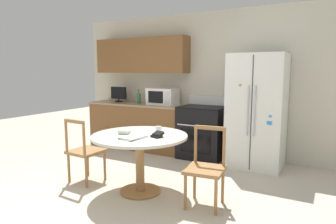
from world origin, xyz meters
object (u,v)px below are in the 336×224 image
counter_bottle (139,98)px  dining_chair_left (85,151)px  dining_chair_right (206,169)px  candle_glass (158,130)px  refrigerator (257,111)px  microwave (163,96)px  countertop_tv (119,94)px  wallet (157,135)px  oven_range (203,132)px

counter_bottle → dining_chair_left: counter_bottle is taller
dining_chair_right → candle_glass: (-0.75, 0.20, 0.35)m
counter_bottle → candle_glass: (1.41, -1.58, -0.22)m
refrigerator → microwave: (-1.79, 0.08, 0.15)m
refrigerator → countertop_tv: 2.87m
counter_bottle → wallet: (1.55, -1.84, -0.23)m
microwave → wallet: (1.03, -1.88, -0.28)m
dining_chair_right → counter_bottle: bearing=-46.3°
dining_chair_right → candle_glass: dining_chair_right is taller
dining_chair_left → wallet: size_ratio=5.90×
counter_bottle → refrigerator: bearing=-0.8°
oven_range → wallet: 1.87m
countertop_tv → candle_glass: size_ratio=4.42×
oven_range → candle_glass: 1.61m
counter_bottle → wallet: bearing=-49.9°
refrigerator → counter_bottle: bearing=179.2°
dining_chair_left → candle_glass: dining_chair_left is taller
dining_chair_right → wallet: size_ratio=5.90×
dining_chair_right → countertop_tv: bearing=-41.0°
candle_glass → dining_chair_left: bearing=-161.3°
oven_range → counter_bottle: counter_bottle is taller
dining_chair_left → oven_range: bearing=66.3°
countertop_tv → counter_bottle: 0.56m
countertop_tv → dining_chair_left: size_ratio=0.41×
oven_range → wallet: bearing=-84.5°
countertop_tv → wallet: (2.10, -1.90, -0.29)m
countertop_tv → candle_glass: bearing=-39.9°
wallet → countertop_tv: bearing=137.9°
refrigerator → candle_glass: refrigerator is taller
wallet → microwave: bearing=118.6°
microwave → candle_glass: 1.87m
refrigerator → countertop_tv: refrigerator is taller
countertop_tv → dining_chair_left: countertop_tv is taller
counter_bottle → wallet: counter_bottle is taller
counter_bottle → countertop_tv: bearing=173.5°
microwave → countertop_tv: 1.08m
candle_glass → wallet: size_ratio=0.54×
dining_chair_left → microwave: bearing=89.7°
microwave → wallet: microwave is taller
countertop_tv → dining_chair_right: 3.33m
dining_chair_right → candle_glass: bearing=-21.6°
microwave → refrigerator: bearing=-2.5°
dining_chair_left → wallet: 1.19m
countertop_tv → microwave: bearing=-0.9°
dining_chair_left → candle_glass: bearing=21.5°
refrigerator → candle_glass: (-0.90, -1.54, -0.12)m
microwave → dining_chair_right: 2.52m
dining_chair_right → candle_glass: size_ratio=10.89×
dining_chair_left → wallet: (1.13, 0.07, 0.34)m
oven_range → candle_glass: bearing=-88.7°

